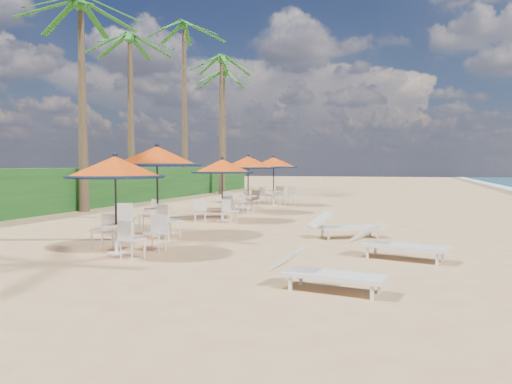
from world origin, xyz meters
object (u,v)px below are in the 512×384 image
Objects in this scene: lounger_mid at (395,243)px; station_3 at (247,170)px; station_0 at (118,179)px; station_1 at (155,167)px; station_4 at (274,169)px; lounger_far at (343,226)px; lounger_near at (323,271)px; station_2 at (222,174)px.

station_3 is at bearing 139.71° from lounger_mid.
station_1 reaches higher than station_0.
station_4 is at bearing 91.21° from station_0.
station_0 is 0.91× the size of station_4.
lounger_far is (4.33, 3.80, -1.29)m from station_0.
lounger_near is at bearing -66.66° from station_3.
station_4 is at bearing 130.20° from lounger_mid.
lounger_mid is 1.03× the size of lounger_far.
station_0 is at bearing -88.52° from station_2.
lounger_far is (4.94, 1.00, -1.53)m from station_1.
station_1 is 1.24× the size of lounger_mid.
station_2 is 9.91m from lounger_near.
station_1 is 1.06× the size of station_3.
lounger_near is at bearing -41.02° from station_1.
lounger_near is at bearing -72.39° from station_4.
station_0 is at bearing -153.58° from lounger_mid.
station_0 is 5.90m from lounger_far.
station_1 is at bearing -96.62° from station_2.
station_0 is 9.98m from station_3.
station_0 is at bearing -87.93° from station_3.
lounger_far is at bearing 132.74° from lounger_mid.
station_2 is 8.16m from lounger_mid.
station_2 is (0.44, 3.83, -0.23)m from station_1.
station_3 is at bearing 122.91° from lounger_near.
station_1 is at bearing 148.55° from lounger_near.
station_4 is at bearing 88.37° from station_1.
station_3 is 1.17× the size of lounger_mid.
station_0 reaches higher than lounger_near.
station_4 reaches higher than lounger_near.
station_3 reaches higher than lounger_far.
station_1 is (-0.62, 2.80, 0.25)m from station_0.
lounger_near is 0.93× the size of lounger_far.
station_1 reaches higher than station_2.
lounger_near is 0.90× the size of lounger_mid.
station_0 is at bearing -167.84° from lounger_far.
station_0 is at bearing -88.79° from station_4.
station_4 is 16.74m from lounger_near.
station_3 is at bearing 98.09° from lounger_far.
station_4 is (0.06, 4.06, 0.02)m from station_3.
lounger_mid is at bearing -91.58° from lounger_far.
station_1 is 11.23m from station_4.
station_3 is at bearing 87.96° from station_1.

